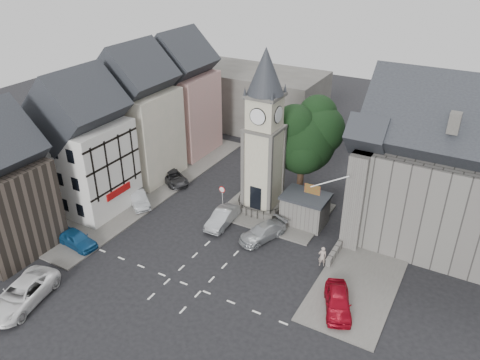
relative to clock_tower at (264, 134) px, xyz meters
The scene contains 24 objects.
ground 11.39m from the clock_tower, 90.00° to the right, with size 120.00×120.00×0.00m, color black.
pavement_west 15.00m from the clock_tower, behind, with size 6.00×30.00×0.14m, color #595651.
pavement_east 14.45m from the clock_tower, ahead, with size 6.00×26.00×0.14m, color #595651.
central_island 8.18m from the clock_tower, ahead, with size 10.00×8.00×0.16m, color #595651.
road_markings 15.74m from the clock_tower, 90.00° to the right, with size 20.00×8.00×0.01m, color silver.
clock_tower is the anchor object (origin of this frame).
stone_shelter 8.15m from the clock_tower, ahead, with size 4.30×3.30×3.08m.
town_tree 5.51m from the clock_tower, 68.23° to the left, with size 7.20×7.20×10.80m.
warning_sign_post 7.34m from the clock_tower, 141.37° to the right, with size 0.70×0.19×2.85m.
terrace_pink 17.51m from the clock_tower, 152.68° to the left, with size 8.10×7.60×12.80m.
terrace_cream 15.58m from the clock_tower, behind, with size 8.10×7.60×12.80m.
terrace_tudor 17.55m from the clock_tower, 152.73° to the right, with size 8.10×7.60×12.00m.
backdrop_west 23.69m from the clock_tower, 120.95° to the left, with size 20.00×10.00×8.00m, color #4C4944.
east_building 15.99m from the clock_tower, 10.92° to the left, with size 14.40×11.40×12.60m.
east_boundary_wall 12.15m from the clock_tower, 12.32° to the left, with size 0.40×16.00×0.90m, color #615D59.
flagpole 9.01m from the clock_tower, 26.52° to the right, with size 3.68×0.10×2.74m.
car_west_blue 19.56m from the clock_tower, 129.42° to the right, with size 1.74×4.33×1.47m, color navy.
car_west_silver 14.80m from the clock_tower, 153.73° to the right, with size 1.57×4.50×1.48m, color #A0A4A8.
car_west_grey 13.46m from the clock_tower, behind, with size 2.17×4.70×1.31m, color #2A2A2C.
car_island_silver 8.90m from the clock_tower, 112.67° to the right, with size 1.61×4.61×1.52m, color #9FA3A8.
car_island_east 9.19m from the clock_tower, 62.58° to the right, with size 1.98×4.86×1.41m, color #A7ABAF.
car_east_red 17.07m from the clock_tower, 41.75° to the right, with size 1.85×4.60×1.57m, color maroon.
van_sw_white 24.40m from the clock_tower, 114.07° to the right, with size 2.84×6.15×1.71m, color white.
pedestrian 12.68m from the clock_tower, 34.29° to the right, with size 0.69×0.45×1.89m, color #A59388.
Camera 1 is at (18.10, -28.75, 24.99)m, focal length 35.00 mm.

